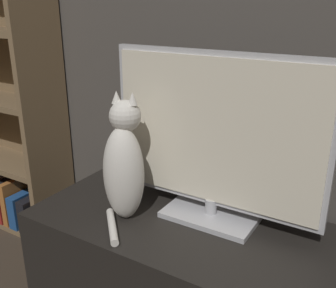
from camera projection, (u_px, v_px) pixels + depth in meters
The scene contains 4 objects.
tv_stand at pixel (183, 271), 1.52m from camera, with size 1.16×0.56×0.43m.
tv at pixel (214, 140), 1.38m from camera, with size 0.80×0.21×0.62m.
cat at pixel (124, 165), 1.42m from camera, with size 0.19×0.28×0.48m.
bookshelf at pixel (12, 119), 2.11m from camera, with size 0.63×0.28×1.42m.
Camera 1 is at (0.61, -0.21, 1.20)m, focal length 42.00 mm.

